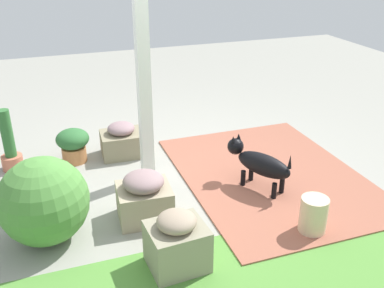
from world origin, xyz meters
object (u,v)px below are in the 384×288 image
round_shrub (44,201)px  stone_planter_far (177,242)px  terracotta_pot_broad (73,144)px  stone_planter_mid (144,197)px  porch_pillar (143,64)px  terracotta_pot_tall (10,148)px  dog (259,163)px  stone_planter_nearest (122,141)px  ceramic_urn (313,215)px

round_shrub → stone_planter_far: bearing=143.3°
round_shrub → terracotta_pot_broad: size_ratio=1.90×
stone_planter_mid → round_shrub: 0.85m
stone_planter_far → porch_pillar: bearing=-95.2°
porch_pillar → terracotta_pot_tall: (1.35, -0.67, -0.97)m
porch_pillar → terracotta_pot_broad: porch_pillar is taller
stone_planter_far → round_shrub: (0.91, -0.68, 0.15)m
round_shrub → dog: (-2.02, -0.15, -0.08)m
porch_pillar → round_shrub: (1.04, 0.74, -0.85)m
dog → terracotta_pot_broad: bearing=-36.1°
stone_planter_far → terracotta_pot_tall: bearing=-59.7°
stone_planter_nearest → round_shrub: 1.64m
porch_pillar → ceramic_urn: size_ratio=7.32×
stone_planter_nearest → stone_planter_mid: 1.34m
round_shrub → terracotta_pot_tall: bearing=-77.7°
terracotta_pot_broad → dog: 2.07m
stone_planter_far → round_shrub: 1.15m
ceramic_urn → round_shrub: bearing=-17.1°
dog → ceramic_urn: (-0.11, 0.80, -0.13)m
porch_pillar → stone_planter_far: size_ratio=5.09×
stone_planter_mid → dog: 1.20m
terracotta_pot_broad → porch_pillar: bearing=137.5°
ceramic_urn → dog: bearing=-82.5°
stone_planter_nearest → stone_planter_far: (-0.02, 2.04, 0.04)m
stone_planter_nearest → terracotta_pot_tall: size_ratio=0.70×
stone_planter_nearest → terracotta_pot_broad: bearing=-1.1°
porch_pillar → round_shrub: size_ratio=3.31×
porch_pillar → terracotta_pot_broad: bearing=-42.5°
stone_planter_mid → terracotta_pot_tall: (1.14, -1.38, 0.04)m
terracotta_pot_broad → dog: size_ratio=0.55×
stone_planter_nearest → terracotta_pot_tall: (1.20, -0.04, 0.07)m
dog → ceramic_urn: 0.82m
dog → porch_pillar: bearing=-30.8°
dog → ceramic_urn: dog is taller
ceramic_urn → terracotta_pot_broad: bearing=-48.6°
stone_planter_far → terracotta_pot_broad: 2.13m
stone_planter_mid → terracotta_pot_tall: size_ratio=0.71×
dog → stone_planter_nearest: bearing=-46.9°
round_shrub → ceramic_urn: size_ratio=2.21×
porch_pillar → stone_planter_nearest: porch_pillar is taller
porch_pillar → terracotta_pot_broad: 1.37m
stone_planter_mid → terracotta_pot_broad: 1.43m
stone_planter_mid → dog: (-1.19, -0.13, 0.08)m
stone_planter_mid → ceramic_urn: 1.47m
dog → terracotta_pot_tall: bearing=-28.3°
terracotta_pot_tall → ceramic_urn: size_ratio=2.07×
terracotta_pot_broad → terracotta_pot_tall: terracotta_pot_tall is taller
terracotta_pot_broad → stone_planter_nearest: bearing=178.9°
stone_planter_far → terracotta_pot_broad: (0.56, -2.05, 0.00)m
round_shrub → stone_planter_nearest: bearing=-123.3°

